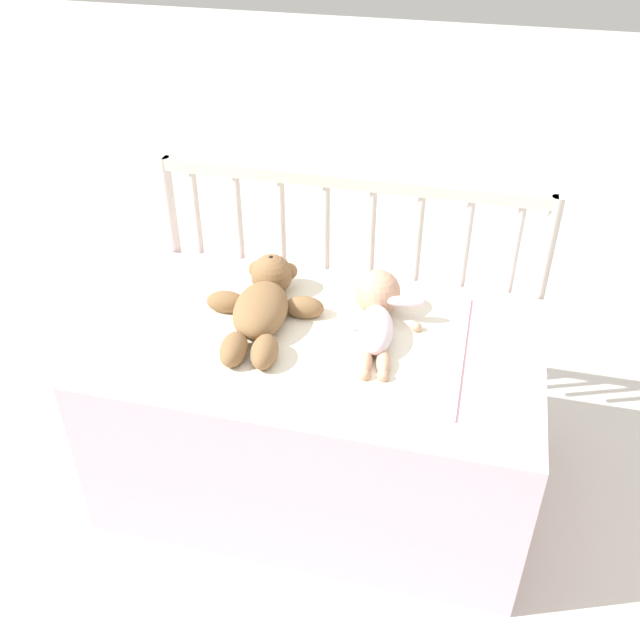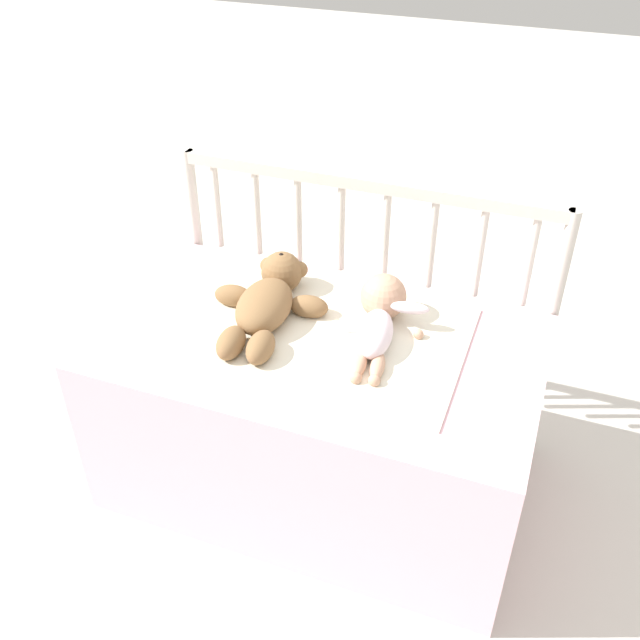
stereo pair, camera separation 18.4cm
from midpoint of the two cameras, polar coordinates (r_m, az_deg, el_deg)
name	(u,v)px [view 1 (the left image)]	position (r m, az deg, el deg)	size (l,w,h in m)	color
ground_plane	(319,477)	(2.22, -2.48, -12.54)	(12.00, 12.00, 0.00)	silver
crib_mattress	(319,414)	(2.04, -2.67, -7.61)	(1.16, 0.68, 0.52)	#EDB7C6
crib_rail	(348,252)	(2.12, -0.21, 5.37)	(1.16, 0.04, 0.83)	beige
blanket	(312,332)	(1.90, -3.40, -1.05)	(0.80, 0.52, 0.01)	silver
teddy_bear	(263,305)	(1.93, -7.33, 1.13)	(0.33, 0.45, 0.12)	olive
baby	(377,312)	(1.89, 1.78, 0.54)	(0.25, 0.38, 0.13)	white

